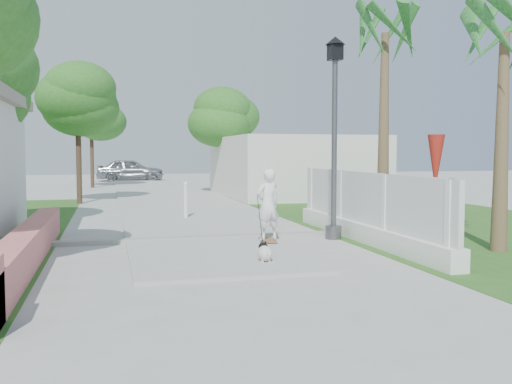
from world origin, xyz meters
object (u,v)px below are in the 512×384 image
object	(u,v)px
bollard	(186,199)
parked_car	(131,170)
skateboarder	(262,214)
dog	(265,252)
street_lamp	(334,129)
patio_umbrella	(436,164)

from	to	relation	value
bollard	parked_car	world-z (taller)	parked_car
skateboarder	parked_car	size ratio (longest dim) A/B	0.53
dog	parked_car	world-z (taller)	parked_car
street_lamp	patio_umbrella	xyz separation A→B (m)	(1.90, -1.00, -0.74)
street_lamp	dog	size ratio (longest dim) A/B	8.01
patio_umbrella	parked_car	bearing A→B (deg)	100.63
skateboarder	parked_car	bearing A→B (deg)	-103.28
skateboarder	dog	bearing A→B (deg)	60.21
skateboarder	bollard	bearing A→B (deg)	-97.97
patio_umbrella	parked_car	xyz separation A→B (m)	(-5.32, 28.34, -0.94)
bollard	patio_umbrella	bearing A→B (deg)	-50.09
patio_umbrella	skateboarder	world-z (taller)	patio_umbrella
dog	bollard	bearing A→B (deg)	99.74
bollard	skateboarder	bearing A→B (deg)	-81.62
skateboarder	dog	world-z (taller)	skateboarder
parked_car	bollard	bearing A→B (deg)	-172.62
skateboarder	parked_car	distance (m)	28.32
bollard	dog	bearing A→B (deg)	-86.18
skateboarder	dog	distance (m)	1.56
street_lamp	skateboarder	distance (m)	2.73
street_lamp	skateboarder	bearing A→B (deg)	-153.50
bollard	patio_umbrella	size ratio (longest dim) A/B	0.47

